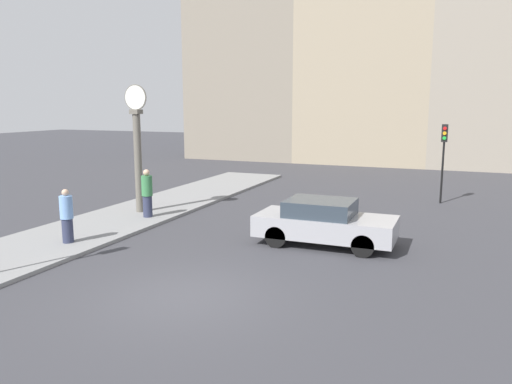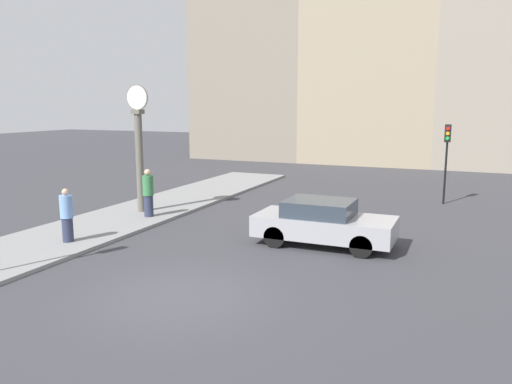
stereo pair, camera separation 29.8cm
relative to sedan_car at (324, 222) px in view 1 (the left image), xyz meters
The scene contains 8 objects.
ground_plane 5.71m from the sedan_car, 109.41° to the right, with size 120.00×120.00×0.00m, color #38383D.
sidewalk_corner 8.52m from the sedan_car, 158.60° to the left, with size 3.54×20.88×0.12m, color gray.
building_row 24.63m from the sedan_car, 94.53° to the left, with size 30.11×5.00×19.69m.
sedan_car is the anchor object (origin of this frame).
traffic_light_far 9.20m from the sedan_car, 69.93° to the left, with size 0.26×0.24×3.47m.
street_clock 8.23m from the sedan_car, 169.28° to the left, with size 0.98×0.38×4.95m.
pedestrian_green_hoodie 7.09m from the sedan_car, behind, with size 0.41×0.41×1.81m.
pedestrian_blue_stripe 7.90m from the sedan_car, 156.79° to the right, with size 0.39×0.39×1.67m.
Camera 1 is at (5.60, -9.36, 4.29)m, focal length 35.00 mm.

